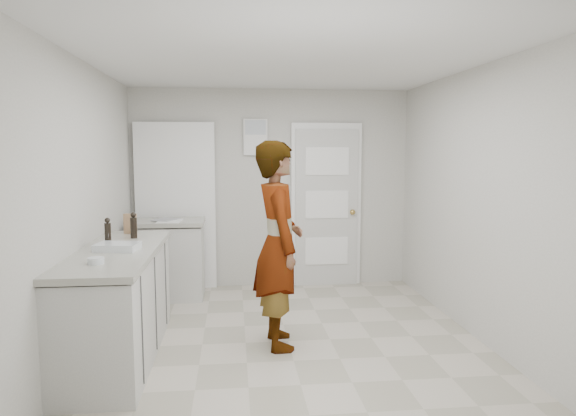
{
  "coord_description": "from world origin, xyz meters",
  "views": [
    {
      "loc": [
        -0.48,
        -4.5,
        1.74
      ],
      "look_at": [
        0.04,
        0.4,
        1.18
      ],
      "focal_mm": 32.0,
      "sensor_mm": 36.0,
      "label": 1
    }
  ],
  "objects": [
    {
      "name": "ground",
      "position": [
        0.0,
        0.0,
        0.0
      ],
      "size": [
        4.0,
        4.0,
        0.0
      ],
      "primitive_type": "plane",
      "color": "#A19B87",
      "rests_on": "ground"
    },
    {
      "name": "room_shell",
      "position": [
        -0.17,
        1.95,
        1.02
      ],
      "size": [
        4.0,
        4.0,
        4.0
      ],
      "color": "#B4B3AA",
      "rests_on": "ground"
    },
    {
      "name": "main_counter",
      "position": [
        -1.45,
        -0.2,
        0.43
      ],
      "size": [
        0.64,
        1.96,
        0.93
      ],
      "color": "silver",
      "rests_on": "ground"
    },
    {
      "name": "side_counter",
      "position": [
        -1.25,
        1.55,
        0.43
      ],
      "size": [
        0.84,
        0.61,
        0.93
      ],
      "color": "silver",
      "rests_on": "ground"
    },
    {
      "name": "person",
      "position": [
        -0.09,
        -0.06,
        0.91
      ],
      "size": [
        0.49,
        0.7,
        1.82
      ],
      "primitive_type": "imported",
      "rotation": [
        0.0,
        0.0,
        1.66
      ],
      "color": "silver",
      "rests_on": "ground"
    },
    {
      "name": "cake_mix_box",
      "position": [
        -1.49,
        0.61,
        1.02
      ],
      "size": [
        0.13,
        0.09,
        0.19
      ],
      "primitive_type": "cube",
      "rotation": [
        0.0,
        0.0,
        -0.29
      ],
      "color": "#8F6247",
      "rests_on": "main_counter"
    },
    {
      "name": "spice_jar",
      "position": [
        -1.44,
        0.53,
        0.96
      ],
      "size": [
        0.05,
        0.05,
        0.08
      ],
      "primitive_type": "cylinder",
      "color": "tan",
      "rests_on": "main_counter"
    },
    {
      "name": "oil_cruet_a",
      "position": [
        -1.41,
        0.33,
        1.04
      ],
      "size": [
        0.06,
        0.06,
        0.24
      ],
      "color": "black",
      "rests_on": "main_counter"
    },
    {
      "name": "oil_cruet_b",
      "position": [
        -1.55,
        -0.04,
        1.04
      ],
      "size": [
        0.05,
        0.05,
        0.24
      ],
      "color": "black",
      "rests_on": "main_counter"
    },
    {
      "name": "baking_dish",
      "position": [
        -1.43,
        -0.25,
        0.95
      ],
      "size": [
        0.36,
        0.28,
        0.06
      ],
      "rotation": [
        0.0,
        0.0,
        -0.15
      ],
      "color": "silver",
      "rests_on": "main_counter"
    },
    {
      "name": "egg_bowl",
      "position": [
        -1.47,
        -0.75,
        0.95
      ],
      "size": [
        0.12,
        0.12,
        0.04
      ],
      "color": "silver",
      "rests_on": "main_counter"
    },
    {
      "name": "papers",
      "position": [
        -1.21,
        1.45,
        0.93
      ],
      "size": [
        0.28,
        0.35,
        0.01
      ],
      "primitive_type": "cube",
      "rotation": [
        0.0,
        0.0,
        -0.08
      ],
      "color": "white",
      "rests_on": "side_counter"
    }
  ]
}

